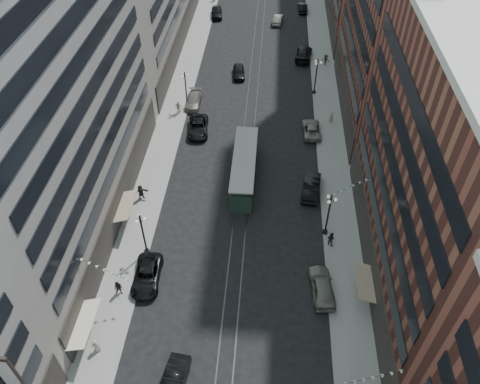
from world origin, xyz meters
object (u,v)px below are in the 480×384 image
(car_4, at_px, (322,286))
(car_9, at_px, (217,12))
(streetcar, at_px, (244,169))
(pedestrian_5, at_px, (141,192))
(pedestrian_6, at_px, (178,107))
(lamppost_se_mid, at_px, (316,75))
(pedestrian_9, at_px, (326,60))
(pedestrian_1, at_px, (96,346))
(car_8, at_px, (193,101))
(car_14, at_px, (278,19))
(lamppost_sw_mid, at_px, (186,89))
(car_11, at_px, (311,129))
(car_12, at_px, (304,54))
(lamppost_sw_far, at_px, (143,233))
(car_13, at_px, (239,72))
(car_extra_0, at_px, (303,8))
(pedestrian_7, at_px, (331,239))
(lamppost_se_far, at_px, (328,214))
(car_10, at_px, (311,187))
(pedestrian_8, at_px, (331,117))
(pedestrian_2, at_px, (118,288))
(car_5, at_px, (174,384))
(car_2, at_px, (147,276))
(car_7, at_px, (198,127))

(car_4, bearing_deg, car_9, -81.28)
(streetcar, relative_size, pedestrian_5, 6.35)
(streetcar, relative_size, pedestrian_6, 6.83)
(lamppost_se_mid, distance_m, pedestrian_9, 9.21)
(pedestrian_1, xyz_separation_m, car_8, (2.69, 38.62, -0.17))
(car_14, bearing_deg, lamppost_sw_mid, 73.78)
(car_11, relative_size, car_12, 0.83)
(car_4, bearing_deg, lamppost_sw_far, -17.54)
(lamppost_se_mid, bearing_deg, lamppost_sw_far, -119.90)
(car_13, bearing_deg, car_extra_0, 61.78)
(car_11, relative_size, pedestrian_6, 2.87)
(car_9, bearing_deg, pedestrian_9, -48.55)
(streetcar, height_order, pedestrian_6, streetcar)
(car_8, distance_m, pedestrian_6, 2.93)
(lamppost_sw_far, xyz_separation_m, pedestrian_7, (18.82, 2.45, -2.09))
(lamppost_se_far, relative_size, car_11, 1.09)
(car_4, height_order, car_10, car_10)
(car_13, height_order, pedestrian_5, pedestrian_5)
(car_extra_0, bearing_deg, pedestrian_5, 68.09)
(pedestrian_7, relative_size, pedestrian_9, 0.96)
(pedestrian_1, height_order, pedestrian_9, pedestrian_9)
(lamppost_se_far, height_order, streetcar, lamppost_se_far)
(streetcar, height_order, pedestrian_5, streetcar)
(lamppost_se_far, distance_m, pedestrian_8, 20.60)
(pedestrian_2, relative_size, car_8, 0.34)
(lamppost_se_mid, height_order, pedestrian_2, lamppost_se_mid)
(pedestrian_1, height_order, car_8, pedestrian_1)
(car_10, bearing_deg, streetcar, -4.91)
(lamppost_sw_far, relative_size, car_4, 1.07)
(pedestrian_5, xyz_separation_m, pedestrian_8, (22.64, 16.60, -0.03))
(car_14, distance_m, pedestrian_5, 50.95)
(lamppost_se_far, bearing_deg, pedestrian_6, 132.21)
(car_10, xyz_separation_m, car_11, (0.48, 11.63, -0.18))
(pedestrian_8, bearing_deg, car_extra_0, -104.63)
(car_5, bearing_deg, pedestrian_5, 114.85)
(car_12, xyz_separation_m, pedestrian_5, (-19.40, -35.13, 0.22))
(lamppost_sw_mid, distance_m, pedestrian_9, 24.79)
(lamppost_se_mid, xyz_separation_m, streetcar, (-9.20, -19.84, -1.56))
(car_2, bearing_deg, car_9, 87.20)
(car_11, distance_m, car_13, 18.01)
(car_7, relative_size, car_13, 1.28)
(car_4, height_order, pedestrian_8, pedestrian_8)
(car_11, height_order, car_13, car_13)
(car_14, bearing_deg, pedestrian_8, 110.43)
(car_4, height_order, car_9, car_4)
(lamppost_se_mid, xyz_separation_m, car_extra_0, (-1.02, 30.29, -2.33))
(car_5, bearing_deg, car_2, 118.75)
(pedestrian_7, bearing_deg, car_7, -10.82)
(car_2, bearing_deg, car_14, 76.04)
(streetcar, distance_m, car_7, 11.36)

